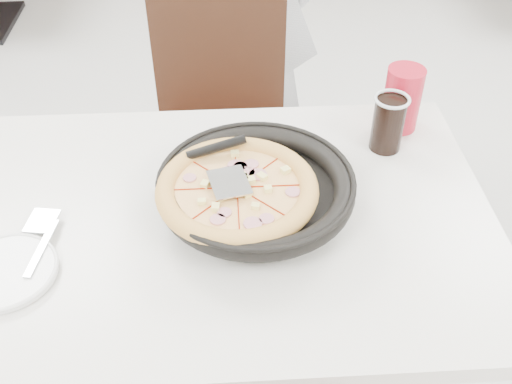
{
  "coord_description": "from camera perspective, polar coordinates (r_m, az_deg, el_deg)",
  "views": [
    {
      "loc": [
        -0.34,
        -0.96,
        1.61
      ],
      "look_at": [
        -0.28,
        -0.02,
        0.8
      ],
      "focal_mm": 42.0,
      "sensor_mm": 36.0,
      "label": 1
    }
  ],
  "objects": [
    {
      "name": "main_table",
      "position": [
        1.54,
        -3.68,
        -12.32
      ],
      "size": [
        1.24,
        0.86,
        0.75
      ],
      "primitive_type": null,
      "rotation": [
        0.0,
        0.0,
        0.05
      ],
      "color": "silver",
      "rests_on": "floor"
    },
    {
      "name": "chair_far",
      "position": [
        1.91,
        -3.23,
        4.39
      ],
      "size": [
        0.42,
        0.42,
        0.95
      ],
      "primitive_type": null,
      "rotation": [
        0.0,
        0.0,
        3.14
      ],
      "color": "black",
      "rests_on": "floor"
    },
    {
      "name": "trivet",
      "position": [
        1.29,
        0.51,
        0.07
      ],
      "size": [
        0.13,
        0.13,
        0.04
      ],
      "primitive_type": "cylinder",
      "rotation": [
        0.0,
        0.0,
        0.05
      ],
      "color": "black",
      "rests_on": "main_table"
    },
    {
      "name": "pizza_pan",
      "position": [
        1.24,
        0.0,
        -0.28
      ],
      "size": [
        0.37,
        0.37,
        0.01
      ],
      "primitive_type": "cylinder",
      "rotation": [
        0.0,
        0.0,
        0.05
      ],
      "color": "black",
      "rests_on": "trivet"
    },
    {
      "name": "pizza",
      "position": [
        1.21,
        -1.8,
        -0.34
      ],
      "size": [
        0.31,
        0.31,
        0.02
      ],
      "primitive_type": "cylinder",
      "rotation": [
        0.0,
        0.0,
        0.05
      ],
      "color": "gold",
      "rests_on": "pizza_pan"
    },
    {
      "name": "pizza_server",
      "position": [
        1.2,
        -2.57,
        0.94
      ],
      "size": [
        0.09,
        0.11,
        0.0
      ],
      "primitive_type": "cube",
      "rotation": [
        0.0,
        0.0,
        0.23
      ],
      "color": "silver",
      "rests_on": "pizza"
    },
    {
      "name": "side_plate",
      "position": [
        1.23,
        -22.73,
        -7.07
      ],
      "size": [
        0.2,
        0.2,
        0.01
      ],
      "primitive_type": "cylinder",
      "rotation": [
        0.0,
        0.0,
        0.05
      ],
      "color": "white",
      "rests_on": "napkin"
    },
    {
      "name": "fork",
      "position": [
        1.24,
        -19.73,
        -5.0
      ],
      "size": [
        0.04,
        0.15,
        0.0
      ],
      "primitive_type": "cube",
      "rotation": [
        0.0,
        0.0,
        -0.16
      ],
      "color": "silver",
      "rests_on": "side_plate"
    },
    {
      "name": "cola_glass",
      "position": [
        1.44,
        12.45,
        6.28
      ],
      "size": [
        0.08,
        0.08,
        0.13
      ],
      "primitive_type": "cylinder",
      "rotation": [
        0.0,
        0.0,
        0.05
      ],
      "color": "black",
      "rests_on": "main_table"
    },
    {
      "name": "red_cup",
      "position": [
        1.51,
        13.74,
        8.62
      ],
      "size": [
        0.1,
        0.1,
        0.16
      ],
      "primitive_type": "cylinder",
      "rotation": [
        0.0,
        0.0,
        0.05
      ],
      "color": "#B11527",
      "rests_on": "main_table"
    }
  ]
}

